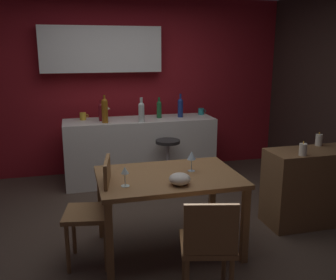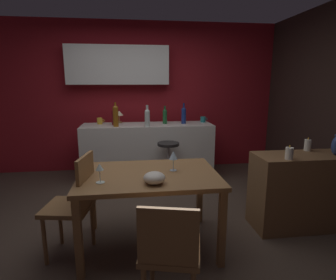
% 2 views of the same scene
% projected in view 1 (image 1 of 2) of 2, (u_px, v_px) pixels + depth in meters
% --- Properties ---
extents(ground_plane, '(9.00, 9.00, 0.00)m').
position_uv_depth(ground_plane, '(152.00, 227.00, 4.03)').
color(ground_plane, '#47382D').
extents(wall_kitchen_back, '(5.20, 0.33, 2.60)m').
position_uv_depth(wall_kitchen_back, '(118.00, 79.00, 5.63)').
color(wall_kitchen_back, maroon).
rests_on(wall_kitchen_back, ground_plane).
extents(dining_table, '(1.28, 0.89, 0.74)m').
position_uv_depth(dining_table, '(168.00, 184.00, 3.45)').
color(dining_table, olive).
rests_on(dining_table, ground_plane).
extents(kitchen_counter, '(2.10, 0.60, 0.90)m').
position_uv_depth(kitchen_counter, '(140.00, 150.00, 5.38)').
color(kitchen_counter, silver).
rests_on(kitchen_counter, ground_plane).
extents(sideboard_cabinet, '(1.10, 0.44, 0.82)m').
position_uv_depth(sideboard_cabinet, '(316.00, 186.00, 4.07)').
color(sideboard_cabinet, brown).
rests_on(sideboard_cabinet, ground_plane).
extents(chair_near_window, '(0.46, 0.46, 0.95)m').
position_uv_depth(chair_near_window, '(96.00, 207.00, 3.26)').
color(chair_near_window, olive).
rests_on(chair_near_window, ground_plane).
extents(chair_by_doorway, '(0.48, 0.48, 0.84)m').
position_uv_depth(chair_by_doorway, '(208.00, 245.00, 2.74)').
color(chair_by_doorway, olive).
rests_on(chair_by_doorway, ground_plane).
extents(bar_stool, '(0.34, 0.34, 0.70)m').
position_uv_depth(bar_stool, '(168.00, 164.00, 4.97)').
color(bar_stool, '#262323').
rests_on(bar_stool, ground_plane).
extents(wine_glass_left, '(0.08, 0.08, 0.19)m').
position_uv_depth(wine_glass_left, '(192.00, 156.00, 3.50)').
color(wine_glass_left, silver).
rests_on(wine_glass_left, dining_table).
extents(wine_glass_right, '(0.07, 0.07, 0.17)m').
position_uv_depth(wine_glass_right, '(125.00, 172.00, 3.12)').
color(wine_glass_right, silver).
rests_on(wine_glass_right, dining_table).
extents(fruit_bowl, '(0.18, 0.18, 0.10)m').
position_uv_depth(fruit_bowl, '(180.00, 179.00, 3.17)').
color(fruit_bowl, beige).
rests_on(fruit_bowl, dining_table).
extents(wine_bottle_green, '(0.07, 0.07, 0.29)m').
position_uv_depth(wine_bottle_green, '(159.00, 108.00, 5.34)').
color(wine_bottle_green, '#1E592D').
rests_on(wine_bottle_green, kitchen_counter).
extents(wine_bottle_amber, '(0.08, 0.08, 0.37)m').
position_uv_depth(wine_bottle_amber, '(105.00, 110.00, 4.95)').
color(wine_bottle_amber, '#8C5114').
rests_on(wine_bottle_amber, kitchen_counter).
extents(wine_bottle_clear, '(0.08, 0.08, 0.33)m').
position_uv_depth(wine_bottle_clear, '(141.00, 111.00, 5.03)').
color(wine_bottle_clear, silver).
rests_on(wine_bottle_clear, kitchen_counter).
extents(wine_bottle_ruby, '(0.07, 0.07, 0.28)m').
position_uv_depth(wine_bottle_ruby, '(101.00, 111.00, 5.11)').
color(wine_bottle_ruby, maroon).
rests_on(wine_bottle_ruby, kitchen_counter).
extents(wine_bottle_cobalt, '(0.08, 0.08, 0.34)m').
position_uv_depth(wine_bottle_cobalt, '(180.00, 107.00, 5.39)').
color(wine_bottle_cobalt, navy).
rests_on(wine_bottle_cobalt, kitchen_counter).
extents(cup_mustard, '(0.12, 0.09, 0.10)m').
position_uv_depth(cup_mustard, '(83.00, 116.00, 5.19)').
color(cup_mustard, gold).
rests_on(cup_mustard, kitchen_counter).
extents(cup_teal, '(0.12, 0.09, 0.09)m').
position_uv_depth(cup_teal, '(201.00, 111.00, 5.61)').
color(cup_teal, teal).
rests_on(cup_teal, kitchen_counter).
extents(counter_lamp, '(0.15, 0.15, 0.20)m').
position_uv_depth(counter_lamp, '(105.00, 107.00, 5.32)').
color(counter_lamp, '#A58447').
rests_on(counter_lamp, kitchen_counter).
extents(pillar_candle_tall, '(0.07, 0.07, 0.15)m').
position_uv_depth(pillar_candle_tall, '(319.00, 140.00, 4.13)').
color(pillar_candle_tall, white).
rests_on(pillar_candle_tall, sideboard_cabinet).
extents(pillar_candle_short, '(0.08, 0.08, 0.15)m').
position_uv_depth(pillar_candle_short, '(303.00, 150.00, 3.75)').
color(pillar_candle_short, white).
rests_on(pillar_candle_short, sideboard_cabinet).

